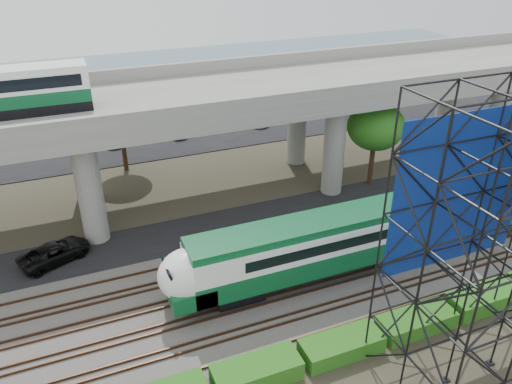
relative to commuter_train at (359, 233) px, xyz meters
name	(u,v)px	position (x,y,z in m)	size (l,w,h in m)	color
ground	(290,309)	(-5.88, -2.00, -2.88)	(140.00, 140.00, 0.00)	#474233
ballast_bed	(277,288)	(-5.88, 0.00, -2.78)	(90.00, 12.00, 0.20)	slate
service_road	(232,225)	(-5.88, 8.50, -2.84)	(90.00, 5.00, 0.08)	black
parking_lot	(164,127)	(-5.88, 32.00, -2.84)	(90.00, 18.00, 0.08)	black
harbor_water	(131,81)	(-5.88, 54.00, -2.87)	(140.00, 40.00, 0.03)	slate
rail_tracks	(277,286)	(-5.88, 0.00, -2.60)	(90.00, 9.52, 0.16)	#472D1E
commuter_train	(359,233)	(0.00, 0.00, 0.00)	(29.30, 3.06, 4.30)	black
overpass	(194,106)	(-6.95, 14.00, 5.33)	(80.00, 12.00, 12.40)	#9E9B93
scaffold_tower	(501,254)	(0.68, -9.98, 4.59)	(9.36, 6.36, 15.00)	black
hedge_strip	(342,345)	(-4.87, -6.30, -2.32)	(34.60, 1.80, 1.20)	#206116
trees	(151,143)	(-10.55, 14.17, 2.69)	(40.94, 16.94, 7.69)	#382314
suv	(55,252)	(-18.91, 8.67, -2.12)	(2.25, 4.87, 1.35)	black
parked_cars	(169,122)	(-5.32, 31.75, -2.18)	(37.71, 9.77, 1.32)	silver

